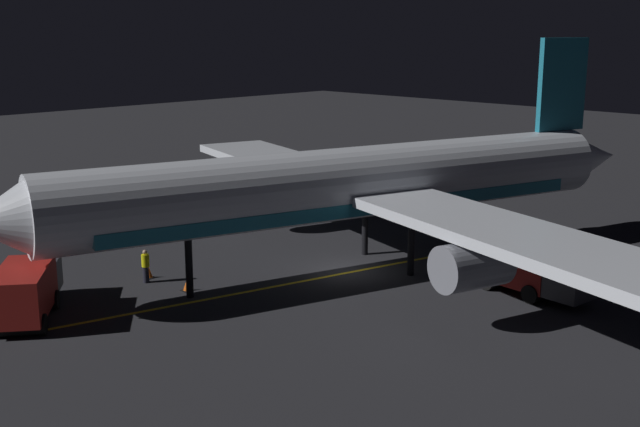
{
  "coord_description": "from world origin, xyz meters",
  "views": [
    {
      "loc": [
        -27.93,
        30.29,
        12.72
      ],
      "look_at": [
        0.0,
        2.0,
        3.5
      ],
      "focal_mm": 44.94,
      "sensor_mm": 36.0,
      "label": 1
    }
  ],
  "objects_px": {
    "traffic_cone_near_left": "(149,273)",
    "ground_crew_worker": "(146,266)",
    "baggage_truck": "(27,290)",
    "airliner": "(357,186)",
    "catering_truck": "(533,273)",
    "traffic_cone_near_right": "(187,286)"
  },
  "relations": [
    {
      "from": "baggage_truck",
      "to": "catering_truck",
      "type": "distance_m",
      "value": 23.65
    },
    {
      "from": "catering_truck",
      "to": "ground_crew_worker",
      "type": "height_order",
      "value": "catering_truck"
    },
    {
      "from": "traffic_cone_near_left",
      "to": "catering_truck",
      "type": "bearing_deg",
      "value": -143.74
    },
    {
      "from": "traffic_cone_near_right",
      "to": "traffic_cone_near_left",
      "type": "bearing_deg",
      "value": 2.03
    },
    {
      "from": "traffic_cone_near_left",
      "to": "ground_crew_worker",
      "type": "bearing_deg",
      "value": 134.79
    },
    {
      "from": "catering_truck",
      "to": "traffic_cone_near_left",
      "type": "bearing_deg",
      "value": 36.26
    },
    {
      "from": "traffic_cone_near_left",
      "to": "traffic_cone_near_right",
      "type": "xyz_separation_m",
      "value": [
        -3.11,
        -0.11,
        0.0
      ]
    },
    {
      "from": "baggage_truck",
      "to": "airliner",
      "type": "bearing_deg",
      "value": -109.22
    },
    {
      "from": "traffic_cone_near_right",
      "to": "baggage_truck",
      "type": "bearing_deg",
      "value": 74.76
    },
    {
      "from": "airliner",
      "to": "baggage_truck",
      "type": "height_order",
      "value": "airliner"
    },
    {
      "from": "airliner",
      "to": "baggage_truck",
      "type": "xyz_separation_m",
      "value": [
        5.53,
        15.88,
        -3.31
      ]
    },
    {
      "from": "airliner",
      "to": "catering_truck",
      "type": "height_order",
      "value": "airliner"
    },
    {
      "from": "traffic_cone_near_left",
      "to": "traffic_cone_near_right",
      "type": "distance_m",
      "value": 3.11
    },
    {
      "from": "airliner",
      "to": "catering_truck",
      "type": "distance_m",
      "value": 10.03
    },
    {
      "from": "traffic_cone_near_right",
      "to": "ground_crew_worker",
      "type": "bearing_deg",
      "value": 14.62
    },
    {
      "from": "airliner",
      "to": "baggage_truck",
      "type": "bearing_deg",
      "value": 70.78
    },
    {
      "from": "traffic_cone_near_left",
      "to": "airliner",
      "type": "bearing_deg",
      "value": -127.37
    },
    {
      "from": "catering_truck",
      "to": "traffic_cone_near_left",
      "type": "xyz_separation_m",
      "value": [
        15.67,
        11.5,
        -0.91
      ]
    },
    {
      "from": "catering_truck",
      "to": "baggage_truck",
      "type": "bearing_deg",
      "value": 52.05
    },
    {
      "from": "ground_crew_worker",
      "to": "traffic_cone_near_right",
      "type": "relative_size",
      "value": 3.16
    },
    {
      "from": "baggage_truck",
      "to": "ground_crew_worker",
      "type": "distance_m",
      "value": 6.63
    },
    {
      "from": "baggage_truck",
      "to": "traffic_cone_near_left",
      "type": "relative_size",
      "value": 11.55
    }
  ]
}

